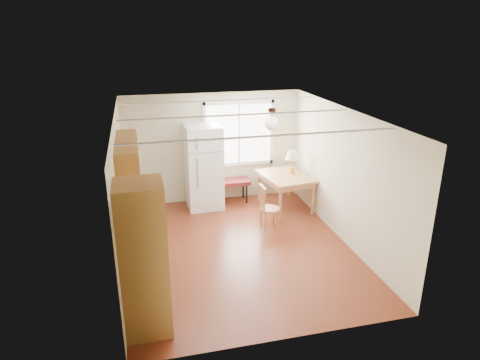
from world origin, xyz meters
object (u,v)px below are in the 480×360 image
object	(u,v)px
bench	(224,183)
chair	(266,205)
dining_table	(285,180)
refrigerator	(204,167)

from	to	relation	value
bench	chair	bearing A→B (deg)	-70.12
dining_table	bench	bearing A→B (deg)	145.74
chair	refrigerator	bearing A→B (deg)	124.01
refrigerator	bench	world-z (taller)	refrigerator
bench	dining_table	world-z (taller)	dining_table
refrigerator	chair	bearing A→B (deg)	-55.86
bench	chair	world-z (taller)	chair
dining_table	chair	world-z (taller)	chair
refrigerator	chair	xyz separation A→B (m)	(1.02, -1.41, -0.42)
refrigerator	dining_table	world-z (taller)	refrigerator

